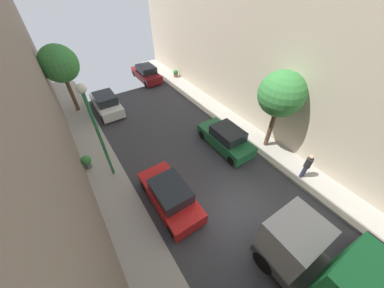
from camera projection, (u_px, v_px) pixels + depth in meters
ground at (239, 212)px, 10.81m from camera, size 32.00×32.00×0.00m
sidewalk_left at (152, 271)px, 8.69m from camera, size 2.00×44.00×0.15m
sidewalk_right at (299, 170)px, 12.83m from camera, size 2.00×44.00×0.15m
parked_car_left_2 at (170, 195)px, 10.72m from camera, size 1.78×4.20×1.57m
parked_car_left_3 at (106, 103)px, 17.54m from camera, size 1.78×4.20×1.57m
parked_car_right_2 at (226, 138)px, 14.12m from camera, size 1.78×4.20×1.57m
parked_car_right_3 at (146, 74)px, 22.11m from camera, size 1.78×4.20×1.57m
pedestrian at (307, 165)px, 11.80m from camera, size 0.40×0.36×1.72m
street_tree_1 at (281, 94)px, 11.95m from camera, size 2.69×2.69×5.24m
street_tree_2 at (59, 64)px, 15.24m from camera, size 2.72×2.72×5.31m
potted_plant_0 at (86, 161)px, 12.65m from camera, size 0.61×0.61×0.88m
potted_plant_2 at (176, 73)px, 22.60m from camera, size 0.53×0.53×0.76m
lamp_post at (94, 122)px, 10.08m from camera, size 0.44×0.44×5.77m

